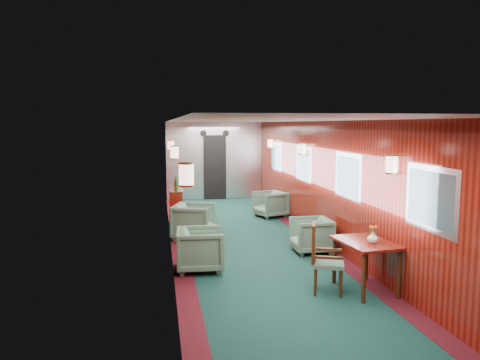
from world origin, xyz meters
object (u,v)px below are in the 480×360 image
Objects in this scene: side_chair at (322,255)px; armchair_left_near at (201,249)px; credenza at (176,207)px; armchair_left_far at (194,221)px; armchair_right_far at (270,204)px; dining_table at (366,249)px; armchair_right_near at (311,235)px.

armchair_left_near is (-1.57, 1.27, -0.19)m from side_chair.
credenza is 1.36m from armchair_left_far.
armchair_right_far is at bearing 14.79° from credenza.
armchair_left_near is at bearing -85.39° from credenza.
armchair_left_far reaches higher than dining_table.
armchair_right_near is at bearing -67.79° from armchair_left_near.
dining_table is 1.46× the size of armchair_right_near.
dining_table is 1.36× the size of armchair_left_near.
armchair_right_far is (2.39, 0.63, -0.12)m from credenza.
dining_table reaches higher than armchair_right_far.
credenza is 1.59× the size of armchair_right_far.
side_chair is (-0.63, 0.04, -0.07)m from dining_table.
armchair_left_near reaches higher than armchair_right_far.
side_chair is at bearing -68.53° from credenza.
armchair_right_near is at bearing -48.88° from credenza.
armchair_right_near is 3.34m from armchair_right_far.
credenza is at bearing 131.35° from side_chair.
dining_table is 1.28× the size of armchair_left_far.
dining_table is at bearing -129.11° from armchair_left_far.
side_chair reaches higher than armchair_right_far.
credenza is at bearing -138.03° from armchair_right_near.
armchair_right_near is (2.05, -1.38, -0.04)m from armchair_left_far.
dining_table is 1.04× the size of side_chair.
side_chair is 1.30× the size of armchair_left_near.
armchair_right_near is at bearing -105.43° from armchair_left_far.
armchair_left_far is (0.04, 2.10, 0.02)m from armchair_left_near.
credenza reaches higher than armchair_left_far.
credenza is 1.42× the size of armchair_left_far.
armchair_left_near is 2.10m from armchair_left_far.
credenza is at bearing 111.25° from dining_table.
armchair_left_near is 4.57m from armchair_right_far.
armchair_left_far is 1.12× the size of armchair_right_far.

